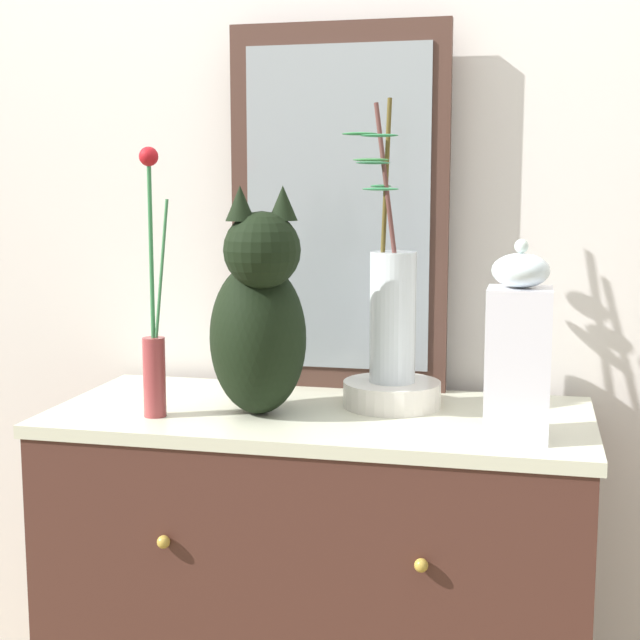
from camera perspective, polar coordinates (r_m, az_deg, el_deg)
wall_back at (r=2.09m, az=1.95°, el=7.46°), size 4.40×0.08×2.60m
sideboard at (r=1.99m, az=-0.00°, el=-18.09°), size 1.05×0.50×0.89m
mirror_leaning at (r=2.00m, az=1.13°, el=6.80°), size 0.47×0.03×0.78m
cat_sitting at (r=1.78m, az=-3.78°, el=0.06°), size 0.27×0.40×0.44m
vase_slim_green at (r=1.79m, az=-10.15°, el=-1.17°), size 0.06×0.04×0.51m
bowl_porcelain at (r=1.87m, az=4.43°, el=-4.54°), size 0.20×0.20×0.05m
vase_glass_clear at (r=1.84m, az=4.43°, el=0.72°), size 0.15×0.15×0.56m
jar_lidded_porcelain at (r=1.65m, az=12.05°, el=-1.75°), size 0.11×0.11×0.35m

